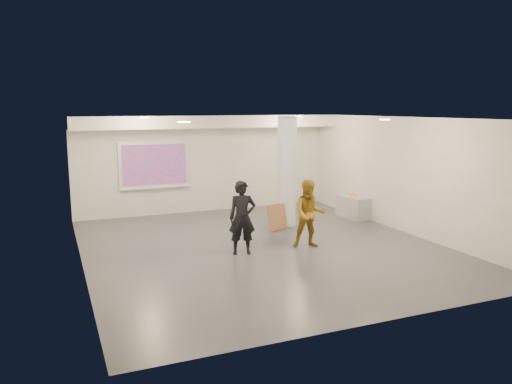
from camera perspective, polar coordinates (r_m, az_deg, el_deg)
name	(u,v)px	position (r m, az deg, el deg)	size (l,w,h in m)	color
floor	(263,247)	(11.78, 0.75, -6.31)	(8.00, 9.00, 0.01)	#3B3D43
ceiling	(263,118)	(11.32, 0.79, 8.44)	(8.00, 9.00, 0.01)	white
wall_back	(205,164)	(15.65, -5.81, 3.24)	(8.00, 0.01, 3.00)	silver
wall_front	(384,227)	(7.62, 14.39, -3.89)	(8.00, 0.01, 3.00)	silver
wall_left	(79,196)	(10.55, -19.60, -0.41)	(0.01, 9.00, 3.00)	silver
wall_right	(404,175)	(13.54, 16.51, 1.88)	(0.01, 9.00, 3.00)	silver
soffit_band	(210,121)	(15.03, -5.28, 8.03)	(8.00, 1.10, 0.36)	silver
downlight_nw	(144,118)	(13.09, -12.66, 8.30)	(0.22, 0.22, 0.02)	#F3DB85
downlight_ne	(298,116)	(14.53, 4.87, 8.61)	(0.22, 0.22, 0.02)	#F3DB85
downlight_sw	(184,122)	(9.18, -8.20, 7.92)	(0.22, 0.22, 0.02)	#F3DB85
downlight_se	(385,120)	(11.14, 14.51, 8.01)	(0.22, 0.22, 0.02)	#F3DB85
column	(287,172)	(13.70, 3.54, 2.35)	(0.52, 0.52, 3.00)	silver
projection_screen	(154,165)	(15.22, -11.53, 3.01)	(2.10, 0.13, 1.42)	white
credenza	(353,207)	(15.05, 10.99, -1.70)	(0.46, 1.10, 0.64)	#9A9C9F
postit_pad	(352,195)	(15.08, 10.96, -0.38)	(0.21, 0.29, 0.03)	#FFA809
cardboard_back	(277,217)	(13.34, 2.42, -2.91)	(0.62, 0.06, 0.68)	#8F5F39
cardboard_front	(278,215)	(13.72, 2.56, -2.67)	(0.57, 0.06, 0.62)	#8F5F39
woman	(242,218)	(11.07, -1.58, -2.95)	(0.60, 0.39, 1.65)	black
man	(309,214)	(11.68, 6.12, -2.48)	(0.77, 0.60, 1.59)	#966C18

